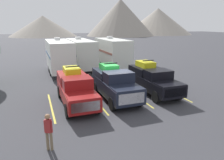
% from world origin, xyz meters
% --- Properties ---
extents(ground_plane, '(240.00, 240.00, 0.00)m').
position_xyz_m(ground_plane, '(0.00, 0.00, 0.00)').
color(ground_plane, '#38383D').
extents(pickup_truck_a, '(2.12, 5.72, 2.58)m').
position_xyz_m(pickup_truck_a, '(-3.11, -0.12, 1.18)').
color(pickup_truck_a, maroon).
rests_on(pickup_truck_a, ground).
extents(pickup_truck_b, '(2.21, 5.56, 2.61)m').
position_xyz_m(pickup_truck_b, '(-0.15, -0.11, 1.21)').
color(pickup_truck_b, black).
rests_on(pickup_truck_b, ground).
extents(pickup_truck_c, '(2.19, 5.59, 2.60)m').
position_xyz_m(pickup_truck_c, '(3.25, 0.14, 1.18)').
color(pickup_truck_c, black).
rests_on(pickup_truck_c, ground).
extents(lot_stripe_a, '(0.12, 5.50, 0.01)m').
position_xyz_m(lot_stripe_a, '(-4.84, -0.13, 0.00)').
color(lot_stripe_a, gold).
rests_on(lot_stripe_a, ground).
extents(lot_stripe_b, '(0.12, 5.50, 0.01)m').
position_xyz_m(lot_stripe_b, '(-1.61, -0.13, 0.00)').
color(lot_stripe_b, gold).
rests_on(lot_stripe_b, ground).
extents(lot_stripe_c, '(0.12, 5.50, 0.01)m').
position_xyz_m(lot_stripe_c, '(1.61, -0.13, 0.00)').
color(lot_stripe_c, gold).
rests_on(lot_stripe_c, ground).
extents(lot_stripe_d, '(0.12, 5.50, 0.01)m').
position_xyz_m(lot_stripe_d, '(4.84, -0.13, 0.00)').
color(lot_stripe_d, gold).
rests_on(lot_stripe_d, ground).
extents(camper_trailer_a, '(2.53, 8.50, 3.98)m').
position_xyz_m(camper_trailer_a, '(-2.94, 10.15, 2.10)').
color(camper_trailer_a, white).
rests_on(camper_trailer_a, ground).
extents(camper_trailer_b, '(2.46, 8.75, 3.95)m').
position_xyz_m(camper_trailer_b, '(-0.24, 11.28, 2.08)').
color(camper_trailer_b, silver).
rests_on(camper_trailer_b, ground).
extents(camper_trailer_c, '(2.62, 8.12, 4.00)m').
position_xyz_m(camper_trailer_c, '(3.62, 10.41, 2.10)').
color(camper_trailer_c, silver).
rests_on(camper_trailer_c, ground).
extents(person_b, '(0.36, 0.29, 1.74)m').
position_xyz_m(person_b, '(-5.32, -5.40, 1.00)').
color(person_b, '#726047').
rests_on(person_b, ground).
extents(mountain_ridge, '(147.63, 41.99, 16.99)m').
position_xyz_m(mountain_ridge, '(7.80, 85.37, 6.52)').
color(mountain_ridge, gray).
rests_on(mountain_ridge, ground).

